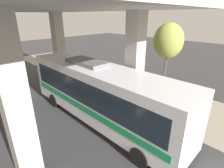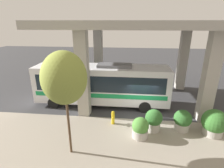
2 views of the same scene
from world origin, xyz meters
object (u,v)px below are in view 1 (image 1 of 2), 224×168
(planter_middle, at_px, (101,79))
(street_tree_near, at_px, (168,41))
(bus, at_px, (99,91))
(fire_hydrant, at_px, (119,92))
(planter_front, at_px, (114,80))
(planter_back, at_px, (78,70))
(planter_extra, at_px, (86,75))

(planter_middle, bearing_deg, street_tree_near, 118.41)
(bus, height_order, fire_hydrant, bus)
(bus, distance_m, fire_hydrant, 3.89)
(planter_front, bearing_deg, fire_hydrant, 54.05)
(planter_back, height_order, planter_extra, planter_back)
(fire_hydrant, xyz_separation_m, planter_front, (-1.41, -1.95, 0.15))
(planter_back, distance_m, planter_extra, 1.99)
(fire_hydrant, bearing_deg, planter_front, -125.95)
(planter_middle, height_order, planter_extra, planter_middle)
(planter_middle, height_order, street_tree_near, street_tree_near)
(fire_hydrant, bearing_deg, bus, 22.39)
(planter_middle, bearing_deg, planter_front, 132.83)
(planter_front, bearing_deg, planter_back, -80.73)
(bus, height_order, planter_back, bus)
(planter_front, bearing_deg, planter_extra, -69.36)
(bus, relative_size, fire_hydrant, 10.91)
(bus, relative_size, planter_extra, 7.65)
(fire_hydrant, height_order, planter_middle, planter_middle)
(planter_back, relative_size, street_tree_near, 0.31)
(planter_front, height_order, planter_middle, planter_middle)
(planter_back, distance_m, street_tree_near, 10.18)
(bus, distance_m, planter_back, 9.22)
(planter_front, xyz_separation_m, planter_back, (0.81, -4.96, 0.20))
(planter_front, bearing_deg, planter_middle, -47.17)
(fire_hydrant, height_order, street_tree_near, street_tree_near)
(planter_front, bearing_deg, street_tree_near, 114.26)
(planter_front, distance_m, planter_extra, 3.20)
(planter_back, bearing_deg, planter_extra, 80.84)
(planter_middle, xyz_separation_m, planter_extra, (0.23, -2.02, -0.05))
(fire_hydrant, bearing_deg, street_tree_near, 146.33)
(planter_extra, bearing_deg, planter_back, -99.16)
(fire_hydrant, xyz_separation_m, planter_middle, (-0.52, -2.92, 0.28))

